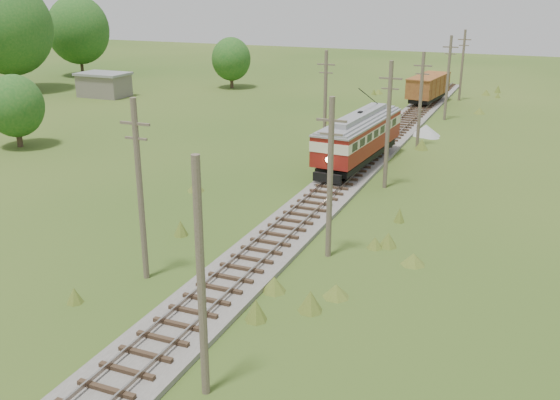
% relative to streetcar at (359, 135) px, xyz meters
% --- Properties ---
extents(railbed_main, '(3.60, 96.00, 0.57)m').
position_rel_streetcar_xyz_m(railbed_main, '(0.00, -1.19, -2.52)').
color(railbed_main, '#605B54').
rests_on(railbed_main, ground).
extents(streetcar, '(3.82, 12.96, 5.87)m').
position_rel_streetcar_xyz_m(streetcar, '(0.00, 0.00, 0.00)').
color(streetcar, black).
rests_on(streetcar, ground).
extents(gondola, '(3.91, 9.27, 2.99)m').
position_rel_streetcar_xyz_m(gondola, '(0.00, 30.23, -0.53)').
color(gondola, black).
rests_on(gondola, ground).
extents(gravel_pile, '(2.89, 3.06, 1.05)m').
position_rel_streetcar_xyz_m(gravel_pile, '(2.98, 13.52, -2.22)').
color(gravel_pile, gray).
rests_on(gravel_pile, ground).
extents(utility_pole_r_1, '(0.30, 0.30, 8.80)m').
position_rel_streetcar_xyz_m(utility_pole_r_1, '(3.10, -30.19, 1.69)').
color(utility_pole_r_1, brown).
rests_on(utility_pole_r_1, ground).
extents(utility_pole_r_2, '(1.60, 0.30, 8.60)m').
position_rel_streetcar_xyz_m(utility_pole_r_2, '(3.30, -17.19, 1.71)').
color(utility_pole_r_2, brown).
rests_on(utility_pole_r_2, ground).
extents(utility_pole_r_3, '(1.60, 0.30, 9.00)m').
position_rel_streetcar_xyz_m(utility_pole_r_3, '(3.20, -4.19, 1.92)').
color(utility_pole_r_3, brown).
rests_on(utility_pole_r_3, ground).
extents(utility_pole_r_4, '(1.60, 0.30, 8.40)m').
position_rel_streetcar_xyz_m(utility_pole_r_4, '(3.00, 8.81, 1.61)').
color(utility_pole_r_4, brown).
rests_on(utility_pole_r_4, ground).
extents(utility_pole_r_5, '(1.60, 0.30, 8.90)m').
position_rel_streetcar_xyz_m(utility_pole_r_5, '(3.40, 21.81, 1.87)').
color(utility_pole_r_5, brown).
rests_on(utility_pole_r_5, ground).
extents(utility_pole_r_6, '(1.60, 0.30, 8.70)m').
position_rel_streetcar_xyz_m(utility_pole_r_6, '(3.20, 34.81, 1.76)').
color(utility_pole_r_6, brown).
rests_on(utility_pole_r_6, ground).
extents(utility_pole_l_a, '(1.60, 0.30, 9.00)m').
position_rel_streetcar_xyz_m(utility_pole_l_a, '(-4.20, -23.19, 1.92)').
color(utility_pole_l_a, brown).
rests_on(utility_pole_l_a, ground).
extents(utility_pole_l_b, '(1.60, 0.30, 8.60)m').
position_rel_streetcar_xyz_m(utility_pole_l_b, '(-4.50, 4.81, 1.71)').
color(utility_pole_l_b, brown).
rests_on(utility_pole_l_b, ground).
extents(tree_left_4, '(11.34, 11.34, 14.61)m').
position_rel_streetcar_xyz_m(tree_left_4, '(-54.00, 18.81, 5.66)').
color(tree_left_4, '#38281C').
rests_on(tree_left_4, ground).
extents(tree_left_5, '(9.66, 9.66, 12.44)m').
position_rel_streetcar_xyz_m(tree_left_5, '(-56.00, 34.81, 4.41)').
color(tree_left_5, '#38281C').
rests_on(tree_left_5, ground).
extents(tree_mid_a, '(5.46, 5.46, 7.03)m').
position_rel_streetcar_xyz_m(tree_mid_a, '(-28.00, 32.81, 1.31)').
color(tree_mid_a, '#38281C').
rests_on(tree_mid_a, ground).
extents(tree_mid_c, '(5.04, 5.04, 6.49)m').
position_rel_streetcar_xyz_m(tree_mid_c, '(-30.00, -5.19, 1.00)').
color(tree_mid_c, '#38281C').
rests_on(tree_mid_c, ground).
extents(shed, '(6.40, 4.40, 3.10)m').
position_rel_streetcar_xyz_m(shed, '(-40.00, 19.81, -1.14)').
color(shed, slate).
rests_on(shed, ground).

